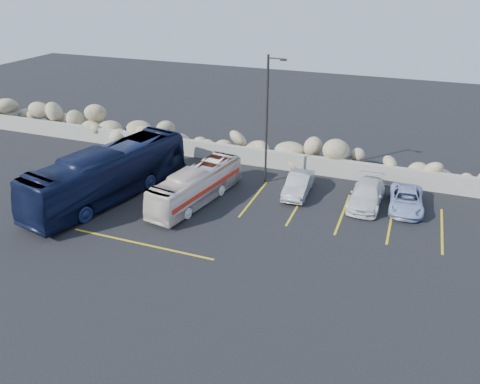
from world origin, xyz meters
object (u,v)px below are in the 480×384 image
(lamppost, at_px, (268,117))
(car_b, at_px, (298,184))
(vintage_bus, at_px, (196,186))
(car_c, at_px, (367,195))
(tour_coach, at_px, (108,174))
(car_d, at_px, (406,200))

(lamppost, relative_size, car_b, 2.13)
(lamppost, height_order, car_b, lamppost)
(vintage_bus, bearing_deg, lamppost, 63.70)
(car_c, bearing_deg, vintage_bus, -159.20)
(tour_coach, relative_size, car_b, 2.93)
(car_d, bearing_deg, lamppost, 172.36)
(lamppost, relative_size, vintage_bus, 1.08)
(lamppost, relative_size, car_c, 1.86)
(lamppost, relative_size, tour_coach, 0.73)
(car_b, bearing_deg, car_c, -1.50)
(vintage_bus, relative_size, car_d, 1.87)
(car_b, bearing_deg, car_d, 0.61)
(vintage_bus, relative_size, tour_coach, 0.67)
(car_c, height_order, car_d, car_c)
(tour_coach, bearing_deg, car_d, 28.19)
(vintage_bus, xyz_separation_m, car_b, (5.31, 3.14, -0.41))
(tour_coach, relative_size, car_c, 2.57)
(vintage_bus, distance_m, tour_coach, 5.25)
(vintage_bus, relative_size, car_c, 1.73)
(lamppost, distance_m, car_c, 7.42)
(car_d, bearing_deg, tour_coach, -167.42)
(car_c, bearing_deg, lamppost, 174.16)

